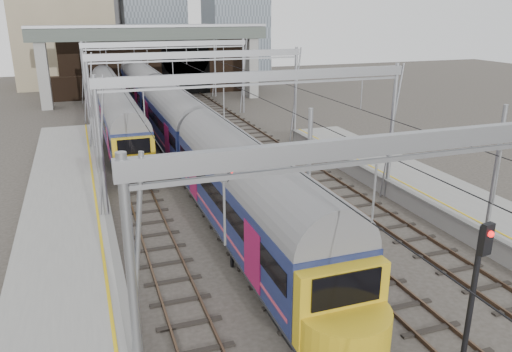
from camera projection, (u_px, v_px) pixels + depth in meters
name	position (u px, v px, depth m)	size (l,w,h in m)	color
ground	(326.00, 283.00, 20.79)	(160.00, 160.00, 0.00)	#38332D
platform_left	(66.00, 284.00, 19.63)	(4.32, 55.00, 1.12)	gray
tracks	(226.00, 176.00, 34.21)	(14.40, 80.00, 0.22)	#4C3828
overhead_line	(200.00, 69.00, 37.95)	(16.80, 80.00, 8.00)	gray
retaining_wall	(158.00, 62.00, 66.34)	(28.00, 2.75, 9.00)	black
overbridge	(152.00, 42.00, 59.66)	(28.00, 3.00, 9.25)	gray
train_main	(158.00, 101.00, 46.96)	(3.10, 71.70, 5.24)	black
train_second	(114.00, 107.00, 45.57)	(2.75, 31.80, 4.74)	black
signal_near_left	(232.00, 205.00, 21.11)	(0.37, 0.46, 4.66)	black
signal_near_centre	(476.00, 284.00, 14.43)	(0.39, 0.48, 5.22)	black
equip_cover_a	(249.00, 214.00, 27.65)	(0.80, 0.57, 0.09)	#1C88D5
equip_cover_b	(269.00, 261.00, 22.53)	(0.82, 0.58, 0.10)	#1C88D5
equip_cover_c	(334.00, 223.00, 26.54)	(0.79, 0.56, 0.09)	#1C88D5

